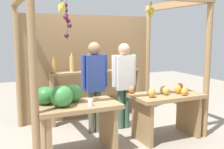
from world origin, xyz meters
name	(u,v)px	position (x,y,z in m)	size (l,w,h in m)	color
ground_plane	(108,131)	(0.00, 0.00, 0.00)	(12.00, 12.00, 0.00)	gray
market_stall	(98,54)	(0.00, 0.41, 1.35)	(2.87, 1.92, 2.32)	#99754C
fruit_counter_left	(71,109)	(-0.85, -0.65, 0.67)	(1.18, 0.69, 1.04)	#99754C
fruit_counter_right	(166,105)	(0.75, -0.68, 0.56)	(1.16, 0.65, 0.89)	#99754C
bottle_shelf_unit	(97,80)	(0.08, 0.68, 0.80)	(1.84, 0.22, 1.36)	#99754C
vendor_man	(94,79)	(-0.23, 0.04, 0.94)	(0.48, 0.21, 1.58)	#535841
vendor_woman	(124,78)	(0.33, 0.03, 0.92)	(0.48, 0.21, 1.55)	#3C604C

